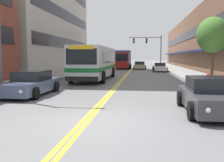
{
  "coord_description": "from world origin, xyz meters",
  "views": [
    {
      "loc": [
        1.82,
        -7.98,
        2.09
      ],
      "look_at": [
        -1.5,
        19.32,
        -0.57
      ],
      "focal_mm": 40.0,
      "sensor_mm": 36.0,
      "label": 1
    }
  ],
  "objects": [
    {
      "name": "car_white_parked_right_mid",
      "position": [
        4.32,
        28.61,
        0.59
      ],
      "size": [
        1.98,
        4.93,
        1.26
      ],
      "color": "white",
      "rests_on": "ground_plane"
    },
    {
      "name": "city_bus",
      "position": [
        -2.49,
        14.85,
        1.67
      ],
      "size": [
        2.85,
        10.78,
        2.95
      ],
      "color": "silver",
      "rests_on": "ground_plane"
    },
    {
      "name": "car_champagne_parked_left_near",
      "position": [
        -4.26,
        29.12,
        0.6
      ],
      "size": [
        2.0,
        4.51,
        1.31
      ],
      "color": "beige",
      "rests_on": "ground_plane"
    },
    {
      "name": "car_slate_blue_parked_left_mid",
      "position": [
        -4.25,
        5.05,
        0.61
      ],
      "size": [
        2.02,
        4.82,
        1.33
      ],
      "color": "#475675",
      "rests_on": "ground_plane"
    },
    {
      "name": "street_lamp_left_near",
      "position": [
        -4.98,
        3.86,
        4.28
      ],
      "size": [
        2.2,
        0.28,
        7.12
      ],
      "color": "#47474C",
      "rests_on": "ground_plane"
    },
    {
      "name": "ground_plane",
      "position": [
        0.0,
        37.0,
        0.0
      ],
      "size": [
        240.0,
        240.0,
        0.0
      ],
      "primitive_type": "plane",
      "color": "slate"
    },
    {
      "name": "street_tree_right_mid",
      "position": [
        7.14,
        11.98,
        3.73
      ],
      "size": [
        2.47,
        2.47,
        4.93
      ],
      "color": "brown",
      "rests_on": "sidewalk_right"
    },
    {
      "name": "sidewalk_left",
      "position": [
        -7.38,
        37.0,
        0.09
      ],
      "size": [
        3.76,
        106.0,
        0.18
      ],
      "color": "gray",
      "rests_on": "ground_plane"
    },
    {
      "name": "fire_hydrant",
      "position": [
        5.95,
        8.31,
        0.62
      ],
      "size": [
        0.31,
        0.23,
        0.88
      ],
      "color": "red",
      "rests_on": "sidewalk_right"
    },
    {
      "name": "box_truck",
      "position": [
        -1.6,
        36.27,
        1.66
      ],
      "size": [
        2.77,
        7.4,
        3.21
      ],
      "color": "maroon",
      "rests_on": "ground_plane"
    },
    {
      "name": "sidewalk_right",
      "position": [
        7.38,
        37.0,
        0.09
      ],
      "size": [
        3.76,
        106.0,
        0.18
      ],
      "color": "gray",
      "rests_on": "ground_plane"
    },
    {
      "name": "centre_line",
      "position": [
        0.0,
        37.0,
        0.0
      ],
      "size": [
        0.34,
        106.0,
        0.01
      ],
      "color": "yellow",
      "rests_on": "ground_plane"
    },
    {
      "name": "traffic_signal_mast",
      "position": [
        3.12,
        39.05,
        4.31
      ],
      "size": [
        5.98,
        0.38,
        6.04
      ],
      "color": "#47474C",
      "rests_on": "ground_plane"
    },
    {
      "name": "storefront_row_right",
      "position": [
        13.49,
        37.0,
        4.63
      ],
      "size": [
        9.1,
        68.0,
        9.27
      ],
      "color": "brown",
      "rests_on": "ground_plane"
    },
    {
      "name": "car_dark_grey_parked_right_foreground",
      "position": [
        4.44,
        1.65,
        0.61
      ],
      "size": [
        2.18,
        4.22,
        1.33
      ],
      "color": "#38383D",
      "rests_on": "ground_plane"
    },
    {
      "name": "car_beige_moving_lead",
      "position": [
        1.36,
        35.23,
        0.61
      ],
      "size": [
        2.16,
        4.43,
        1.32
      ],
      "color": "#BCAD89",
      "rests_on": "ground_plane"
    }
  ]
}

